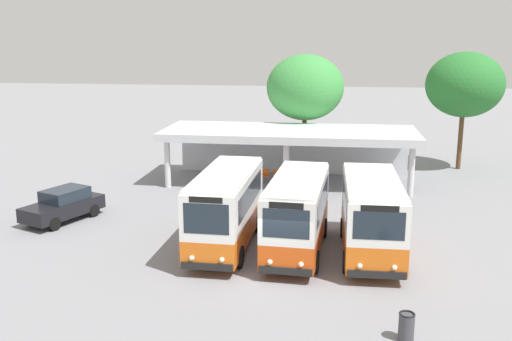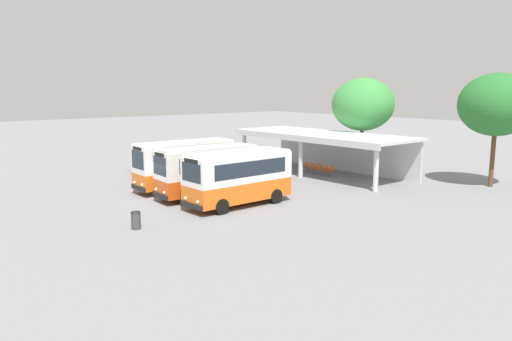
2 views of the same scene
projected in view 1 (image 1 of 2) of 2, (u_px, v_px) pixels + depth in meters
The scene contains 14 objects.
ground_plane at pixel (277, 278), 21.97m from camera, with size 180.00×180.00×0.00m, color gray.
city_bus_nearest_orange at pixel (226, 206), 24.83m from camera, with size 2.37×7.23×3.39m.
city_bus_second_in_row at pixel (297, 211), 24.26m from camera, with size 2.53×6.97×3.29m.
city_bus_middle_cream at pixel (371, 214), 23.95m from camera, with size 2.47×6.86×3.28m.
parked_car_flank at pixel (63, 205), 28.73m from camera, with size 3.19×4.49×1.62m.
terminal_canopy at pixel (290, 139), 36.71m from camera, with size 15.85×5.90×3.40m.
waiting_chair_end_by_column at pixel (266, 175), 36.34m from camera, with size 0.45×0.45×0.86m.
waiting_chair_second_from_end at pixel (277, 175), 36.29m from camera, with size 0.45×0.45×0.86m.
waiting_chair_middle_seat at pixel (289, 176), 36.12m from camera, with size 0.45×0.45×0.86m.
waiting_chair_fourth_seat at pixel (300, 176), 36.02m from camera, with size 0.45×0.45×0.86m.
waiting_chair_fifth_seat at pixel (312, 176), 35.89m from camera, with size 0.45×0.45×0.86m.
roadside_tree_behind_canopy at pixel (305, 88), 39.44m from camera, with size 5.33×5.33×7.95m.
roadside_tree_east_of_canopy at pixel (465, 85), 39.03m from camera, with size 5.23×5.23×8.12m.
litter_bin_apron at pixel (406, 327), 17.35m from camera, with size 0.49×0.49×0.90m.
Camera 1 is at (2.02, -20.38, 9.00)m, focal length 40.10 mm.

